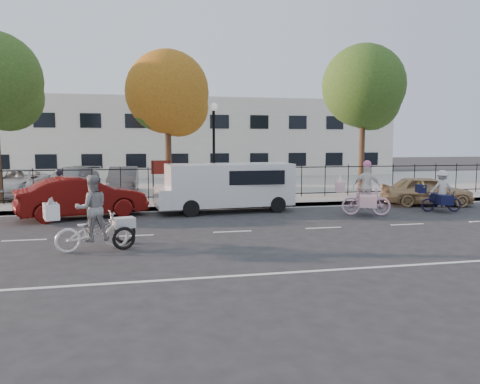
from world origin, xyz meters
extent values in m
plane|color=#333334|center=(0.00, 0.00, 0.00)|extent=(120.00, 120.00, 0.00)
cube|color=#A8A399|center=(0.00, 5.05, 0.07)|extent=(60.00, 0.10, 0.15)
cube|color=#A8A399|center=(0.00, 6.10, 0.07)|extent=(60.00, 2.20, 0.15)
cube|color=#A8A399|center=(0.00, 15.00, 0.07)|extent=(60.00, 15.60, 0.15)
cube|color=silver|center=(0.00, 25.00, 3.00)|extent=(34.00, 10.00, 6.00)
cylinder|color=black|center=(0.50, 6.80, 2.15)|extent=(0.12, 0.12, 4.00)
sphere|color=white|center=(0.50, 6.80, 4.30)|extent=(0.36, 0.36, 0.36)
cylinder|color=black|center=(-2.20, 6.80, 1.05)|extent=(0.06, 0.06, 1.80)
cylinder|color=black|center=(-1.50, 6.80, 1.05)|extent=(0.06, 0.06, 1.80)
cube|color=#59140F|center=(-1.85, 6.80, 1.65)|extent=(0.85, 0.04, 0.60)
imported|color=white|center=(-3.98, -1.65, 0.49)|extent=(1.96, 1.15, 0.97)
imported|color=white|center=(-3.98, -1.65, 1.09)|extent=(0.98, 0.86, 1.70)
cube|color=white|center=(-4.91, -1.93, 1.08)|extent=(0.48, 0.66, 0.39)
cone|color=white|center=(-4.91, -1.80, 1.34)|extent=(0.15, 0.15, 0.19)
cone|color=white|center=(-4.91, -2.06, 1.34)|extent=(0.15, 0.15, 0.19)
torus|color=black|center=(-3.20, -1.79, 0.30)|extent=(0.60, 0.26, 0.60)
torus|color=black|center=(-3.20, -1.03, 0.30)|extent=(0.60, 0.26, 0.60)
cube|color=white|center=(-3.20, -1.41, 0.65)|extent=(0.63, 0.52, 0.27)
imported|color=#EBB3CF|center=(5.54, 2.07, 0.54)|extent=(1.87, 1.11, 1.08)
imported|color=white|center=(5.54, 2.07, 1.09)|extent=(1.08, 0.74, 1.71)
cube|color=beige|center=(4.62, 2.41, 1.08)|extent=(0.51, 0.67, 0.39)
cone|color=white|center=(4.62, 2.41, 1.43)|extent=(0.13, 0.13, 0.35)
cube|color=beige|center=(5.54, 2.07, 0.60)|extent=(1.05, 1.53, 0.43)
sphere|color=pink|center=(5.54, 2.07, 1.93)|extent=(0.30, 0.30, 0.30)
imported|color=black|center=(8.93, 2.35, 0.41)|extent=(1.66, 0.89, 0.83)
imported|color=silver|center=(8.93, 2.35, 0.93)|extent=(1.03, 0.74, 1.45)
cube|color=black|center=(8.12, 2.54, 0.92)|extent=(0.38, 0.56, 0.33)
cone|color=yellow|center=(8.12, 2.71, 1.10)|extent=(0.11, 0.22, 0.30)
cone|color=yellow|center=(8.12, 2.38, 1.10)|extent=(0.11, 0.22, 0.30)
cube|color=black|center=(8.93, 2.35, 0.51)|extent=(0.77, 1.28, 0.37)
cube|color=white|center=(0.70, 4.14, 1.09)|extent=(5.03, 2.21, 1.63)
cube|color=white|center=(-1.97, 4.14, 0.63)|extent=(0.60, 1.80, 0.72)
cylinder|color=black|center=(-1.02, 3.35, 0.32)|extent=(0.65, 0.29, 0.63)
cylinder|color=black|center=(-1.02, 4.94, 0.32)|extent=(0.65, 0.29, 0.63)
cylinder|color=black|center=(2.43, 3.35, 0.32)|extent=(0.65, 0.29, 0.63)
cylinder|color=black|center=(2.43, 4.94, 0.32)|extent=(0.65, 0.29, 0.63)
imported|color=#580C0A|center=(-4.85, 3.80, 0.75)|extent=(4.81, 2.92, 1.50)
imported|color=tan|center=(9.44, 4.10, 0.64)|extent=(4.05, 2.42, 1.29)
imported|color=black|center=(-5.92, 5.60, 0.93)|extent=(0.65, 0.51, 1.56)
imported|color=#929699|center=(-6.24, 11.22, 0.81)|extent=(3.09, 4.89, 1.32)
imported|color=silver|center=(-8.46, 9.82, 0.80)|extent=(2.44, 4.82, 1.31)
imported|color=#4D4F55|center=(-3.60, 10.82, 0.81)|extent=(1.53, 4.06, 1.32)
imported|color=#AEB0B6|center=(2.97, 10.77, 0.81)|extent=(1.59, 3.88, 1.32)
sphere|color=#385B1E|center=(-8.16, 7.82, 4.68)|extent=(2.94, 2.94, 2.94)
cylinder|color=#442D1D|center=(-1.48, 7.45, 2.18)|extent=(0.28, 0.28, 4.35)
sphere|color=#9F6219|center=(-1.48, 7.45, 4.98)|extent=(3.73, 3.73, 3.73)
sphere|color=#9F6219|center=(-0.98, 7.65, 4.35)|extent=(2.74, 2.74, 2.74)
cylinder|color=#442D1D|center=(8.35, 8.14, 2.43)|extent=(0.28, 0.28, 4.86)
sphere|color=#385B1E|center=(8.35, 8.14, 5.56)|extent=(4.17, 4.17, 4.17)
sphere|color=#385B1E|center=(8.85, 8.34, 4.86)|extent=(3.06, 3.06, 3.06)
camera|label=1|loc=(-2.76, -13.96, 2.79)|focal=35.00mm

